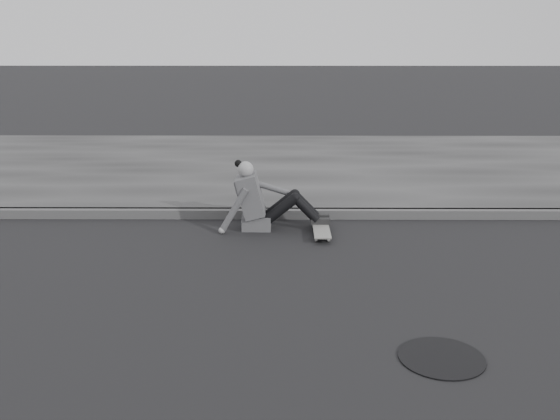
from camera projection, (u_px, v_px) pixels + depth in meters
The scene contains 6 objects.
ground at pixel (226, 297), 5.83m from camera, with size 80.00×80.00×0.00m, color black.
curb at pixel (243, 213), 8.29m from camera, with size 24.00×0.16×0.12m, color #474747.
sidewalk at pixel (253, 166), 11.19m from camera, with size 24.00×6.00×0.12m, color #333333.
manhole at pixel (441, 358), 4.74m from camera, with size 0.66×0.66×0.01m, color black.
skateboard at pixel (321, 229), 7.61m from camera, with size 0.20×0.78×0.09m.
seated_woman at pixel (262, 201), 7.77m from camera, with size 1.38×0.46×0.88m.
Camera 1 is at (0.54, -5.37, 2.40)m, focal length 40.00 mm.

